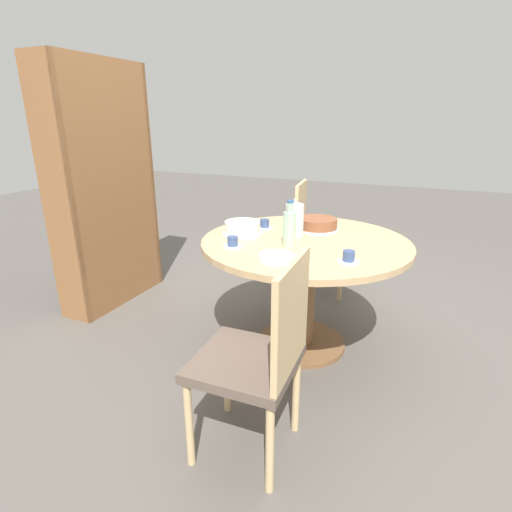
{
  "coord_description": "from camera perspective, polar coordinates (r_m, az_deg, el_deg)",
  "views": [
    {
      "loc": [
        -2.23,
        -0.66,
        1.43
      ],
      "look_at": [
        0.0,
        0.33,
        0.57
      ],
      "focal_mm": 28.0,
      "sensor_mm": 36.0,
      "label": 1
    }
  ],
  "objects": [
    {
      "name": "dining_table",
      "position": [
        2.49,
        6.92,
        -1.35
      ],
      "size": [
        1.26,
        1.26,
        0.72
      ],
      "color": "brown",
      "rests_on": "ground_plane"
    },
    {
      "name": "cup_a",
      "position": [
        2.28,
        -3.35,
        1.89
      ],
      "size": [
        0.11,
        0.11,
        0.06
      ],
      "color": "white",
      "rests_on": "dining_table"
    },
    {
      "name": "plate_stack",
      "position": [
        2.07,
        2.92,
        -0.19
      ],
      "size": [
        0.19,
        0.19,
        0.03
      ],
      "color": "white",
      "rests_on": "dining_table"
    },
    {
      "name": "ground_plane",
      "position": [
        2.73,
        6.45,
        -12.39
      ],
      "size": [
        14.0,
        14.0,
        0.0
      ],
      "primitive_type": "plane",
      "color": "#56514C"
    },
    {
      "name": "coffee_pot",
      "position": [
        2.49,
        5.55,
        5.32
      ],
      "size": [
        0.11,
        0.11,
        0.24
      ],
      "color": "silver",
      "rests_on": "dining_table"
    },
    {
      "name": "water_bottle",
      "position": [
        2.29,
        4.82,
        4.07
      ],
      "size": [
        0.07,
        0.07,
        0.26
      ],
      "color": "#99C6A3",
      "rests_on": "dining_table"
    },
    {
      "name": "bookshelf",
      "position": [
        3.3,
        -20.54,
        8.76
      ],
      "size": [
        0.88,
        0.28,
        1.82
      ],
      "rotation": [
        0.0,
        0.0,
        3.14
      ],
      "color": "brown",
      "rests_on": "ground_plane"
    },
    {
      "name": "chair_b",
      "position": [
        1.7,
        0.47,
        -13.98
      ],
      "size": [
        0.43,
        0.43,
        0.93
      ],
      "rotation": [
        0.0,
        0.0,
        3.18
      ],
      "color": "tan",
      "rests_on": "ground_plane"
    },
    {
      "name": "cup_b",
      "position": [
        2.09,
        13.09,
        -0.25
      ],
      "size": [
        0.11,
        0.11,
        0.06
      ],
      "color": "white",
      "rests_on": "dining_table"
    },
    {
      "name": "cup_c",
      "position": [
        2.67,
        1.24,
        4.5
      ],
      "size": [
        0.11,
        0.11,
        0.06
      ],
      "color": "white",
      "rests_on": "dining_table"
    },
    {
      "name": "cake_main",
      "position": [
        2.66,
        8.68,
        4.53
      ],
      "size": [
        0.29,
        0.29,
        0.08
      ],
      "color": "silver",
      "rests_on": "dining_table"
    },
    {
      "name": "cake_second",
      "position": [
        2.53,
        -1.95,
        4.01
      ],
      "size": [
        0.25,
        0.25,
        0.08
      ],
      "color": "silver",
      "rests_on": "dining_table"
    },
    {
      "name": "chair_a",
      "position": [
        3.39,
        8.46,
        3.07
      ],
      "size": [
        0.47,
        0.47,
        0.93
      ],
      "rotation": [
        0.0,
        0.0,
        0.13
      ],
      "color": "tan",
      "rests_on": "ground_plane"
    }
  ]
}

